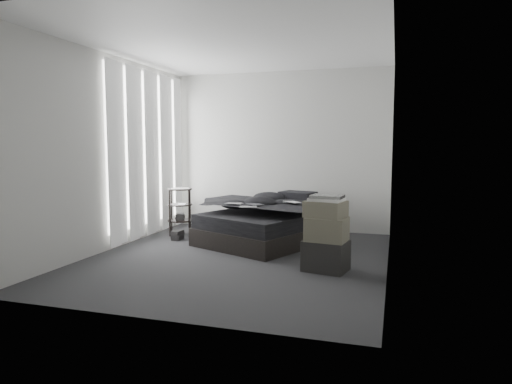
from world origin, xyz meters
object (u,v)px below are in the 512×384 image
(side_stand, at_px, (180,212))
(bed, at_px, (269,234))
(box_lower, at_px, (326,256))
(laptop, at_px, (289,198))

(side_stand, bearing_deg, bed, -6.06)
(box_lower, bearing_deg, side_stand, 150.37)
(laptop, distance_m, side_stand, 1.86)
(laptop, bearing_deg, box_lower, -17.94)
(bed, distance_m, laptop, 0.64)
(side_stand, height_order, box_lower, side_stand)
(laptop, bearing_deg, bed, -154.50)
(box_lower, bearing_deg, bed, 128.73)
(laptop, xyz_separation_m, box_lower, (0.69, -1.17, -0.50))
(bed, distance_m, side_stand, 1.52)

